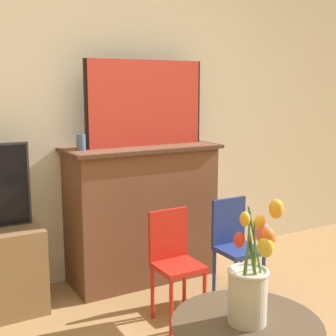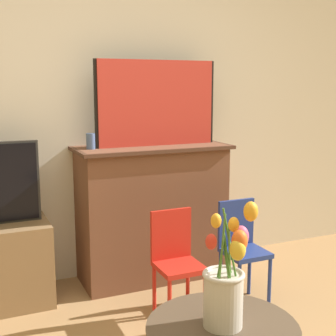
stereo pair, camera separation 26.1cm
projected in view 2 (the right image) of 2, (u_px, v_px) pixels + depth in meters
name	position (u px, v px, depth m)	size (l,w,h in m)	color
wall_back	(95.00, 94.00, 3.37)	(8.00, 0.06, 2.70)	beige
fireplace_mantel	(152.00, 211.00, 3.43)	(1.11, 0.47, 0.99)	brown
painting	(157.00, 103.00, 3.32)	(0.91, 0.03, 0.60)	black
mantel_candle	(91.00, 141.00, 3.16)	(0.06, 0.06, 0.11)	#4C6699
chair_red	(176.00, 258.00, 2.81)	(0.26, 0.26, 0.68)	red
chair_blue	(241.00, 245.00, 3.05)	(0.26, 0.26, 0.68)	navy
vase_tulips	(226.00, 285.00, 1.72)	(0.20, 0.20, 0.49)	beige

